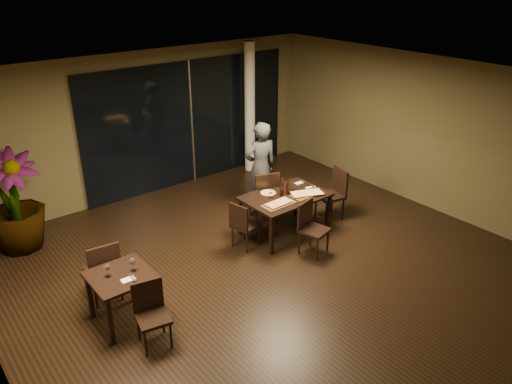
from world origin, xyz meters
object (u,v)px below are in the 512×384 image
Objects in this scene: chair_main_right at (334,191)px; bottle_a at (282,187)px; bottle_c at (282,185)px; potted_plant at (13,202)px; chair_main_left at (243,223)px; chair_side_far at (104,269)px; chair_main_far at (265,194)px; bottle_b at (288,186)px; chair_side_near at (151,310)px; main_table at (285,199)px; side_table at (121,283)px; chair_main_near at (310,225)px; diner at (260,168)px.

bottle_a is at bearing -85.41° from chair_main_right.
potted_plant is at bearing 149.72° from bottle_c.
chair_main_left is 0.88× the size of chair_side_far.
bottle_b is (0.10, -0.53, 0.33)m from chair_main_far.
chair_main_left is at bearing 179.79° from bottle_b.
potted_plant is at bearing 112.04° from chair_side_near.
bottle_a is at bearing 141.27° from main_table.
potted_plant is at bearing -71.00° from chair_side_far.
chair_main_far is 0.54m from bottle_c.
chair_main_near reaches higher than side_table.
chair_main_near is 0.50× the size of diner.
bottle_b is (3.50, -0.05, 0.35)m from chair_side_far.
chair_side_far is (-3.40, -0.48, -0.02)m from chair_main_far.
side_table is at bearing -169.71° from bottle_c.
bottle_b is at bearing -58.50° from bottle_c.
potted_plant is at bearing -103.91° from chair_main_right.
bottle_c is at bearing -173.16° from chair_side_far.
diner is (-0.92, 1.12, 0.36)m from chair_main_right.
potted_plant is at bearing -6.78° from chair_main_far.
potted_plant is (-0.56, 2.95, 0.26)m from side_table.
diner is 1.04× the size of potted_plant.
chair_main_left is at bearing 48.39° from chair_main_far.
bottle_b is at bearing 95.05° from diner.
chair_main_far is at bearing -107.72° from chair_main_right.
bottle_a is at bearing 171.06° from bottle_b.
bottle_c is (0.08, 0.07, -0.02)m from bottle_a.
main_table is 1.71× the size of chair_side_near.
main_table is 4.53× the size of bottle_a.
potted_plant is 5.31× the size of bottle_a.
bottle_c reaches higher than chair_main_right.
bottle_b reaches higher than chair_side_near.
chair_main_right is 1.13× the size of chair_side_near.
chair_side_near is 3.56m from bottle_c.
chair_main_near is 0.94× the size of chair_side_far.
chair_side_far is at bearing 151.56° from chair_main_near.
potted_plant is 4.72m from bottle_b.
potted_plant reaches higher than chair_main_right.
bottle_b is (-0.14, -0.97, -0.01)m from diner.
main_table is 0.25m from bottle_c.
chair_main_left is 0.99m from bottle_a.
bottle_c is at bearing 31.82° from chair_side_near.
chair_main_far is 1.35m from chair_main_right.
chair_main_left is at bearing -178.82° from bottle_a.
diner reaches higher than chair_main_right.
bottle_b is at bearing -30.93° from potted_plant.
chair_main_far is 1.04× the size of chair_main_right.
bottle_b reaches higher than chair_main_near.
chair_main_left is (-0.95, 0.03, -0.19)m from main_table.
chair_main_right is at bearing 13.18° from chair_main_near.
chair_main_far reaches higher than chair_main_left.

